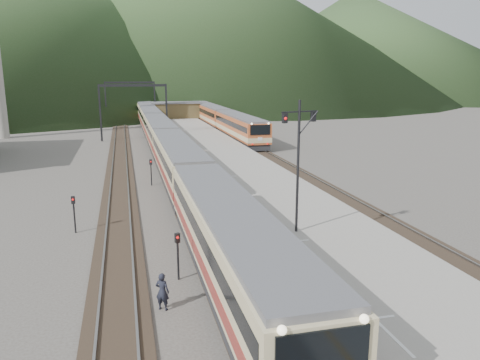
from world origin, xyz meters
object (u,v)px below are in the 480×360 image
object	(u,v)px
main_train	(160,133)
worker	(162,291)
signal_mast	(298,153)
second_train	(213,115)

from	to	relation	value
main_train	worker	bearing A→B (deg)	-94.33
main_train	signal_mast	world-z (taller)	signal_mast
main_train	second_train	bearing A→B (deg)	65.12
second_train	worker	world-z (taller)	second_train
signal_mast	worker	size ratio (longest dim) A/B	4.46
second_train	signal_mast	size ratio (longest dim) A/B	8.74
main_train	worker	distance (m)	42.38
second_train	signal_mast	distance (m)	62.39
signal_mast	worker	bearing A→B (deg)	-146.19
second_train	main_train	bearing A→B (deg)	-114.88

